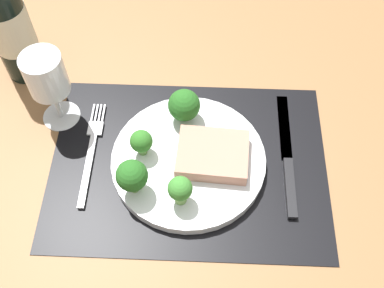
{
  "coord_description": "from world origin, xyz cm",
  "views": [
    {
      "loc": [
        2.02,
        -36.81,
        62.89
      ],
      "look_at": [
        0.44,
        2.54,
        1.9
      ],
      "focal_mm": 43.4,
      "sensor_mm": 36.0,
      "label": 1
    }
  ],
  "objects_px": {
    "wine_bottle": "(7,20)",
    "plate": "(188,160)",
    "knife": "(288,163)",
    "steak": "(213,152)",
    "fork": "(91,151)",
    "wine_glass": "(47,79)"
  },
  "relations": [
    {
      "from": "wine_bottle",
      "to": "fork",
      "type": "bearing_deg",
      "value": -50.34
    },
    {
      "from": "fork",
      "to": "wine_bottle",
      "type": "xyz_separation_m",
      "value": [
        -0.14,
        0.17,
        0.11
      ]
    },
    {
      "from": "wine_bottle",
      "to": "plate",
      "type": "bearing_deg",
      "value": -31.97
    },
    {
      "from": "steak",
      "to": "fork",
      "type": "relative_size",
      "value": 0.56
    },
    {
      "from": "steak",
      "to": "knife",
      "type": "distance_m",
      "value": 0.12
    },
    {
      "from": "steak",
      "to": "wine_bottle",
      "type": "distance_m",
      "value": 0.39
    },
    {
      "from": "knife",
      "to": "wine_bottle",
      "type": "bearing_deg",
      "value": 156.06
    },
    {
      "from": "plate",
      "to": "fork",
      "type": "height_order",
      "value": "plate"
    },
    {
      "from": "plate",
      "to": "wine_glass",
      "type": "distance_m",
      "value": 0.25
    },
    {
      "from": "fork",
      "to": "wine_glass",
      "type": "distance_m",
      "value": 0.13
    },
    {
      "from": "fork",
      "to": "wine_bottle",
      "type": "height_order",
      "value": "wine_bottle"
    },
    {
      "from": "knife",
      "to": "wine_bottle",
      "type": "height_order",
      "value": "wine_bottle"
    },
    {
      "from": "knife",
      "to": "wine_bottle",
      "type": "xyz_separation_m",
      "value": [
        -0.45,
        0.18,
        0.11
      ]
    },
    {
      "from": "fork",
      "to": "knife",
      "type": "relative_size",
      "value": 0.83
    },
    {
      "from": "knife",
      "to": "wine_glass",
      "type": "relative_size",
      "value": 1.65
    },
    {
      "from": "fork",
      "to": "knife",
      "type": "height_order",
      "value": "knife"
    },
    {
      "from": "steak",
      "to": "wine_glass",
      "type": "bearing_deg",
      "value": 162.46
    },
    {
      "from": "plate",
      "to": "wine_bottle",
      "type": "bearing_deg",
      "value": 148.03
    },
    {
      "from": "wine_bottle",
      "to": "wine_glass",
      "type": "relative_size",
      "value": 2.32
    },
    {
      "from": "fork",
      "to": "knife",
      "type": "distance_m",
      "value": 0.31
    },
    {
      "from": "knife",
      "to": "steak",
      "type": "bearing_deg",
      "value": 178.39
    },
    {
      "from": "plate",
      "to": "wine_glass",
      "type": "relative_size",
      "value": 1.71
    }
  ]
}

